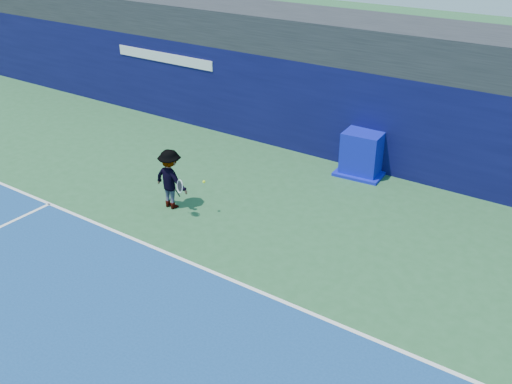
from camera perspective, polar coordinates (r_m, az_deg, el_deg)
ground at (r=11.70m, az=-16.59°, el=-13.57°), size 80.00×80.00×0.00m
baseline at (r=13.28m, az=-6.73°, el=-6.98°), size 24.00×0.10×0.01m
stadium_band at (r=18.62m, az=10.47°, el=14.84°), size 36.00×3.00×1.20m
back_wall_assembly at (r=18.30m, az=8.57°, el=7.93°), size 36.00×1.03×3.00m
equipment_cart at (r=17.52m, az=10.66°, el=3.77°), size 1.50×1.50×1.34m
tennis_player at (r=15.30m, az=-8.53°, el=1.29°), size 1.29×0.72×1.66m
tennis_ball at (r=14.77m, az=-5.23°, el=1.03°), size 0.08×0.08×0.08m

